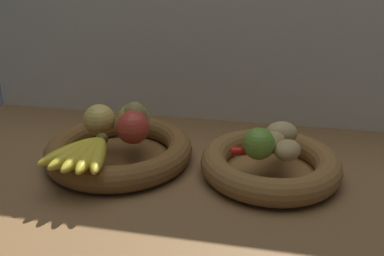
% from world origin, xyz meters
% --- Properties ---
extents(ground_plane, '(1.40, 0.90, 0.03)m').
position_xyz_m(ground_plane, '(0.00, 0.00, -0.01)').
color(ground_plane, brown).
extents(back_wall, '(1.40, 0.03, 0.55)m').
position_xyz_m(back_wall, '(0.00, 0.30, 0.28)').
color(back_wall, silver).
rests_on(back_wall, ground_plane).
extents(fruit_bowl_left, '(0.34, 0.34, 0.06)m').
position_xyz_m(fruit_bowl_left, '(-0.18, -0.02, 0.03)').
color(fruit_bowl_left, brown).
rests_on(fruit_bowl_left, ground_plane).
extents(fruit_bowl_right, '(0.30, 0.30, 0.06)m').
position_xyz_m(fruit_bowl_right, '(0.16, -0.02, 0.03)').
color(fruit_bowl_right, brown).
rests_on(fruit_bowl_right, ground_plane).
extents(apple_green_back, '(0.07, 0.07, 0.07)m').
position_xyz_m(apple_green_back, '(-0.16, 0.02, 0.09)').
color(apple_green_back, '#8CAD3D').
rests_on(apple_green_back, fruit_bowl_left).
extents(apple_red_right, '(0.07, 0.07, 0.07)m').
position_xyz_m(apple_red_right, '(-0.14, -0.04, 0.09)').
color(apple_red_right, '#B73828').
rests_on(apple_red_right, fruit_bowl_left).
extents(apple_golden_left, '(0.07, 0.07, 0.07)m').
position_xyz_m(apple_golden_left, '(-0.23, -0.01, 0.09)').
color(apple_golden_left, '#DBB756').
rests_on(apple_golden_left, fruit_bowl_left).
extents(pear_brown, '(0.07, 0.07, 0.08)m').
position_xyz_m(pear_brown, '(-0.15, 0.01, 0.10)').
color(pear_brown, olive).
rests_on(pear_brown, fruit_bowl_left).
extents(banana_bunch_front, '(0.15, 0.17, 0.03)m').
position_xyz_m(banana_bunch_front, '(-0.21, -0.13, 0.07)').
color(banana_bunch_front, gold).
rests_on(banana_bunch_front, fruit_bowl_left).
extents(potato_back, '(0.08, 0.07, 0.05)m').
position_xyz_m(potato_back, '(0.18, 0.02, 0.08)').
color(potato_back, tan).
rests_on(potato_back, fruit_bowl_right).
extents(potato_large, '(0.08, 0.08, 0.04)m').
position_xyz_m(potato_large, '(0.16, -0.02, 0.08)').
color(potato_large, tan).
rests_on(potato_large, fruit_bowl_right).
extents(potato_small, '(0.07, 0.08, 0.04)m').
position_xyz_m(potato_small, '(0.19, -0.05, 0.08)').
color(potato_small, tan).
rests_on(potato_small, fruit_bowl_right).
extents(lime_near, '(0.07, 0.07, 0.07)m').
position_xyz_m(lime_near, '(0.14, -0.06, 0.09)').
color(lime_near, olive).
rests_on(lime_near, fruit_bowl_right).
extents(chili_pepper, '(0.12, 0.04, 0.02)m').
position_xyz_m(chili_pepper, '(0.14, -0.05, 0.07)').
color(chili_pepper, red).
rests_on(chili_pepper, fruit_bowl_right).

